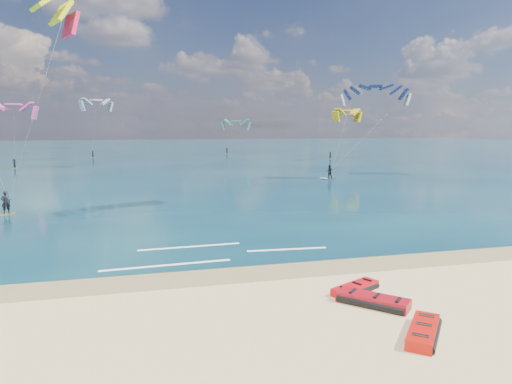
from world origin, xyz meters
TOP-DOWN VIEW (x-y plane):
  - ground at (0.00, 40.00)m, footprint 320.00×320.00m
  - wet_sand_strip at (0.00, 3.00)m, footprint 320.00×2.40m
  - sea at (0.00, 104.00)m, footprint 320.00×200.00m
  - packed_kite_left at (5.98, -0.31)m, footprint 2.64×2.00m
  - packed_kite_mid at (6.00, -1.73)m, footprint 2.88×2.92m
  - packed_kite_right at (6.30, -4.46)m, footprint 2.62×2.79m
  - kitesurfer_main at (-11.03, 17.39)m, footprint 9.78×9.62m
  - kitesurfer_far at (23.31, 35.41)m, footprint 11.89×5.11m
  - shoreline_foam at (1.00, 6.42)m, footprint 11.74×3.61m
  - distant_kites at (-6.87, 77.40)m, footprint 78.50×38.63m

SIDE VIEW (x-z plane):
  - ground at x=0.00m, z-range 0.00..0.00m
  - packed_kite_left at x=5.98m, z-range -0.18..0.18m
  - packed_kite_mid at x=6.00m, z-range -0.22..0.22m
  - packed_kite_right at x=6.30m, z-range -0.21..0.21m
  - wet_sand_strip at x=0.00m, z-range 0.00..0.01m
  - sea at x=0.00m, z-range 0.00..0.04m
  - shoreline_foam at x=1.00m, z-range 0.04..0.05m
  - distant_kites at x=-6.87m, z-range -1.66..12.70m
  - kitesurfer_far at x=23.31m, z-range 0.53..13.52m
  - kitesurfer_main at x=-11.03m, z-range 0.21..16.76m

